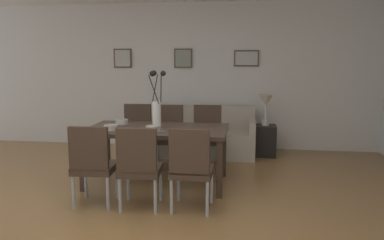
{
  "coord_description": "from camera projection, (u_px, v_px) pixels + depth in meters",
  "views": [
    {
      "loc": [
        1.27,
        -3.74,
        1.64
      ],
      "look_at": [
        0.57,
        1.28,
        0.81
      ],
      "focal_mm": 36.1,
      "sensor_mm": 36.0,
      "label": 1
    }
  ],
  "objects": [
    {
      "name": "table_lamp",
      "position": [
        266.0,
        103.0,
        6.37
      ],
      "size": [
        0.22,
        0.22,
        0.51
      ],
      "color": "beige",
      "rests_on": "side_table"
    },
    {
      "name": "ground_plane",
      "position": [
        122.0,
        214.0,
        4.09
      ],
      "size": [
        9.0,
        9.0,
        0.0
      ],
      "primitive_type": "plane",
      "color": "olive"
    },
    {
      "name": "dining_chair_near_right",
      "position": [
        136.0,
        131.0,
        5.95
      ],
      "size": [
        0.44,
        0.44,
        0.92
      ],
      "color": "#3D2D23",
      "rests_on": "ground"
    },
    {
      "name": "framed_picture_center",
      "position": [
        183.0,
        58.0,
        6.92
      ],
      "size": [
        0.33,
        0.03,
        0.34
      ],
      "color": "#473828"
    },
    {
      "name": "dining_chair_mid_right",
      "position": [
        207.0,
        133.0,
        5.82
      ],
      "size": [
        0.45,
        0.45,
        0.92
      ],
      "color": "#3D2D23",
      "rests_on": "ground"
    },
    {
      "name": "placemat_near_right",
      "position": [
        122.0,
        124.0,
        5.26
      ],
      "size": [
        0.32,
        0.32,
        0.01
      ],
      "primitive_type": "cylinder",
      "color": "#4C4742",
      "rests_on": "dining_table"
    },
    {
      "name": "bowl_far_left",
      "position": [
        153.0,
        128.0,
        4.75
      ],
      "size": [
        0.17,
        0.17,
        0.07
      ],
      "color": "#B2ADA3",
      "rests_on": "dining_table"
    },
    {
      "name": "dining_chair_mid_left",
      "position": [
        191.0,
        165.0,
        4.09
      ],
      "size": [
        0.45,
        0.45,
        0.92
      ],
      "color": "#3D2D23",
      "rests_on": "ground"
    },
    {
      "name": "placemat_far_left",
      "position": [
        153.0,
        131.0,
        4.76
      ],
      "size": [
        0.32,
        0.32,
        0.01
      ],
      "primitive_type": "cylinder",
      "color": "#4C4742",
      "rests_on": "dining_table"
    },
    {
      "name": "placemat_near_left",
      "position": [
        111.0,
        130.0,
        4.83
      ],
      "size": [
        0.32,
        0.32,
        0.01
      ],
      "primitive_type": "cylinder",
      "color": "#4C4742",
      "rests_on": "dining_table"
    },
    {
      "name": "sofa",
      "position": [
        195.0,
        137.0,
        6.63
      ],
      "size": [
        2.03,
        0.84,
        0.8
      ],
      "color": "#B2A899",
      "rests_on": "ground"
    },
    {
      "name": "bowl_near_right",
      "position": [
        122.0,
        121.0,
        5.25
      ],
      "size": [
        0.17,
        0.17,
        0.07
      ],
      "color": "#B2ADA3",
      "rests_on": "dining_table"
    },
    {
      "name": "dining_table",
      "position": [
        157.0,
        134.0,
        4.98
      ],
      "size": [
        1.8,
        0.97,
        0.74
      ],
      "color": "#3D2D23",
      "rests_on": "ground"
    },
    {
      "name": "framed_picture_left",
      "position": [
        123.0,
        58.0,
        7.08
      ],
      "size": [
        0.33,
        0.03,
        0.35
      ],
      "color": "#473828"
    },
    {
      "name": "dining_chair_far_right",
      "position": [
        168.0,
        133.0,
        5.86
      ],
      "size": [
        0.44,
        0.44,
        0.92
      ],
      "color": "#3D2D23",
      "rests_on": "ground"
    },
    {
      "name": "framed_picture_right",
      "position": [
        246.0,
        58.0,
        6.77
      ],
      "size": [
        0.44,
        0.03,
        0.28
      ],
      "color": "#473828"
    },
    {
      "name": "dining_chair_near_left",
      "position": [
        93.0,
        162.0,
        4.22
      ],
      "size": [
        0.46,
        0.46,
        0.92
      ],
      "color": "#3D2D23",
      "rests_on": "ground"
    },
    {
      "name": "dining_chair_far_left",
      "position": [
        139.0,
        164.0,
        4.14
      ],
      "size": [
        0.47,
        0.47,
        0.92
      ],
      "color": "#3D2D23",
      "rests_on": "ground"
    },
    {
      "name": "centerpiece_vase",
      "position": [
        157.0,
        106.0,
        4.93
      ],
      "size": [
        0.21,
        0.23,
        0.73
      ],
      "color": "white",
      "rests_on": "dining_table"
    },
    {
      "name": "back_wall_panel",
      "position": [
        176.0,
        76.0,
        7.06
      ],
      "size": [
        9.0,
        0.1,
        2.6
      ],
      "primitive_type": "cube",
      "color": "silver",
      "rests_on": "ground"
    },
    {
      "name": "side_table",
      "position": [
        265.0,
        141.0,
        6.47
      ],
      "size": [
        0.36,
        0.36,
        0.52
      ],
      "primitive_type": "cube",
      "color": "black",
      "rests_on": "ground"
    },
    {
      "name": "bowl_near_left",
      "position": [
        111.0,
        127.0,
        4.82
      ],
      "size": [
        0.17,
        0.17,
        0.07
      ],
      "color": "#B2ADA3",
      "rests_on": "dining_table"
    }
  ]
}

